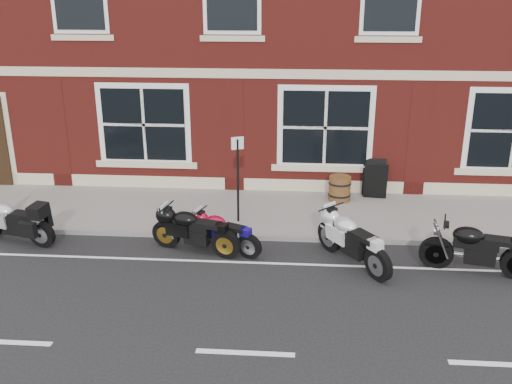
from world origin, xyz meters
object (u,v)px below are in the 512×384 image
(moto_sport_silver, at_px, (353,238))
(barrel_planter, at_px, (340,188))
(moto_touring_silver, at_px, (12,219))
(moto_sport_black, at_px, (194,229))
(parking_sign, at_px, (238,174))
(moto_sport_red, at_px, (223,231))
(moto_naked_black, at_px, (476,246))
(a_board_sign, at_px, (375,179))

(moto_sport_silver, bearing_deg, barrel_planter, 56.50)
(barrel_planter, bearing_deg, moto_touring_silver, -158.58)
(moto_sport_black, relative_size, parking_sign, 0.97)
(moto_sport_silver, distance_m, barrel_planter, 3.54)
(parking_sign, bearing_deg, moto_sport_silver, -58.35)
(moto_sport_red, height_order, barrel_planter, moto_sport_red)
(moto_sport_silver, relative_size, parking_sign, 0.92)
(moto_touring_silver, relative_size, barrel_planter, 3.08)
(moto_touring_silver, height_order, moto_sport_red, moto_touring_silver)
(moto_sport_silver, distance_m, parking_sign, 3.31)
(moto_sport_red, relative_size, moto_naked_black, 0.78)
(moto_sport_red, bearing_deg, moto_sport_black, 122.79)
(moto_naked_black, relative_size, a_board_sign, 2.18)
(moto_sport_red, distance_m, moto_sport_silver, 2.84)
(a_board_sign, bearing_deg, moto_sport_black, -135.16)
(a_board_sign, bearing_deg, moto_sport_silver, -97.57)
(moto_sport_silver, height_order, barrel_planter, moto_sport_silver)
(moto_touring_silver, xyz_separation_m, parking_sign, (5.05, 1.33, 0.78))
(moto_sport_silver, relative_size, moto_naked_black, 0.88)
(moto_sport_red, xyz_separation_m, a_board_sign, (3.72, 3.46, 0.15))
(moto_sport_black, distance_m, parking_sign, 1.92)
(moto_sport_silver, bearing_deg, moto_naked_black, -39.44)
(moto_naked_black, xyz_separation_m, parking_sign, (-5.07, 2.09, 0.76))
(moto_sport_red, bearing_deg, moto_sport_silver, -72.83)
(moto_sport_black, height_order, moto_naked_black, moto_naked_black)
(moto_sport_silver, bearing_deg, a_board_sign, 42.41)
(a_board_sign, relative_size, parking_sign, 0.48)
(moto_touring_silver, xyz_separation_m, moto_sport_red, (4.87, -0.14, -0.09))
(a_board_sign, distance_m, parking_sign, 4.12)
(moto_touring_silver, height_order, moto_naked_black, moto_touring_silver)
(moto_touring_silver, height_order, barrel_planter, moto_touring_silver)
(moto_sport_black, xyz_separation_m, parking_sign, (0.81, 1.54, 0.80))
(moto_naked_black, height_order, a_board_sign, a_board_sign)
(a_board_sign, relative_size, barrel_planter, 1.52)
(moto_naked_black, xyz_separation_m, barrel_planter, (-2.50, 3.75, -0.13))
(moto_sport_silver, bearing_deg, moto_sport_black, 140.18)
(moto_sport_black, bearing_deg, parking_sign, -9.82)
(moto_sport_silver, xyz_separation_m, a_board_sign, (0.91, 3.87, 0.04))
(moto_sport_black, xyz_separation_m, barrel_planter, (3.38, 3.21, -0.09))
(parking_sign, bearing_deg, moto_sport_red, -120.06)
(moto_sport_silver, bearing_deg, moto_touring_silver, 141.58)
(moto_sport_red, height_order, moto_sport_black, moto_sport_black)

